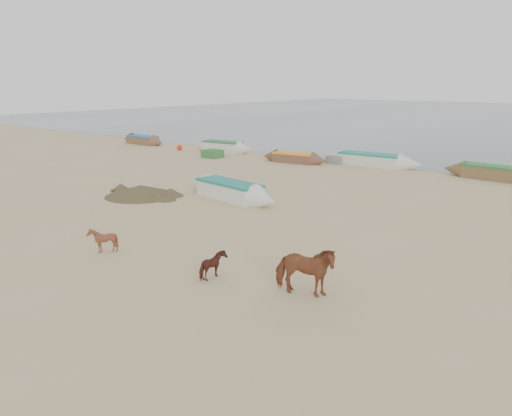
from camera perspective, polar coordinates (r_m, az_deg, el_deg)
The scene contains 8 objects.
ground at distance 17.01m, azimuth -8.50°, elevation -5.87°, with size 140.00×140.00×0.00m, color tan.
cow_adult at distance 13.94m, azimuth 5.56°, elevation -7.14°, with size 0.80×1.75×1.48m, color brown.
calf_front at distance 18.19m, azimuth -17.13°, elevation -3.52°, with size 0.72×0.81×0.90m, color brown.
calf_right at distance 15.19m, azimuth -4.86°, elevation -6.61°, with size 0.81×0.70×0.82m, color #50241A.
near_canoe at distance 25.36m, azimuth -3.06°, elevation 2.05°, with size 6.59×1.31×0.89m, color silver, non-canonical shape.
debris_pile at distance 26.73m, azimuth -13.01°, elevation 1.97°, with size 3.76×3.76×0.56m, color brown.
waterline_canoes at distance 33.79m, azimuth 18.95°, elevation 4.34°, with size 57.70×3.99×0.93m.
beach_clutter at distance 31.59m, azimuth 22.50°, elevation 3.13°, with size 42.39×4.67×0.64m.
Camera 1 is at (11.82, -10.76, 5.81)m, focal length 35.00 mm.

